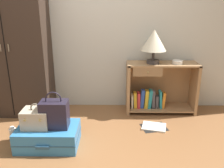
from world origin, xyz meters
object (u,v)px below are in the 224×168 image
Objects in this scene: wardrobe at (12,45)px; bowl at (177,62)px; suitcase_large at (48,136)px; table_lamp at (154,41)px; bottle at (13,134)px; bookshelf at (158,88)px; handbag at (55,114)px; open_book_on_floor at (154,127)px; train_case at (36,118)px.

wardrobe is 2.23m from bowl.
table_lamp is at bearing 35.60° from suitcase_large.
bottle is at bearing -158.41° from bowl.
bottle is at bearing -154.48° from bookshelf.
bowl is 1.76m from handbag.
handbag is at bearing -149.61° from bowl.
bottle is (-1.68, -0.81, -0.94)m from table_lamp.
bookshelf reaches higher than handbag.
wardrobe is at bearing -179.86° from bowl.
bookshelf is at bearing 1.71° from wardrobe.
bowl is 0.79× the size of bottle.
bottle is at bearing -168.67° from open_book_on_floor.
table_lamp is at bearing 25.80° from bottle.
bowl is 0.22× the size of suitcase_large.
table_lamp is at bearing 33.23° from train_case.
bowl reaches higher than bookshelf.
open_book_on_floor is (1.14, 0.41, -0.37)m from handbag.
handbag is at bearing -143.61° from bookshelf.
bowl is 0.50× the size of train_case.
bookshelf is 2.43× the size of handbag.
wardrobe reaches higher than bowl.
wardrobe reaches higher than bookshelf.
open_book_on_floor is (-0.12, -0.52, -0.34)m from bookshelf.
table_lamp is at bearing 177.24° from bowl.
open_book_on_floor is (1.23, 0.41, -0.11)m from suitcase_large.
bowl is 2.26m from bottle.
bottle reaches higher than open_book_on_floor.
train_case is 1.44m from open_book_on_floor.
table_lamp is 1.60m from handbag.
handbag is (0.09, 0.00, 0.27)m from suitcase_large.
train_case is (-1.46, -0.93, -0.01)m from bookshelf.
table_lamp is 2.53× the size of bottle.
bookshelf is 0.46m from bowl.
train_case is 0.41m from bottle.
handbag is at bearing -160.15° from open_book_on_floor.
bookshelf is 6.87× the size of bowl.
wardrobe is at bearing -179.35° from table_lamp.
handbag reaches higher than suitcase_large.
wardrobe reaches higher than table_lamp.
wardrobe is 1.20m from train_case.
suitcase_large is (-1.25, -0.89, -0.91)m from table_lamp.
open_book_on_floor is (1.34, 0.41, -0.32)m from train_case.
wardrobe is 1.28m from handbag.
wardrobe reaches higher than suitcase_large.
wardrobe is 1.38m from suitcase_large.
wardrobe is 5.46× the size of open_book_on_floor.
bowl is 1.91m from suitcase_large.
train_case is (0.53, -0.87, -0.64)m from wardrobe.
wardrobe reaches higher than handbag.
table_lamp is at bearing -159.23° from bookshelf.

